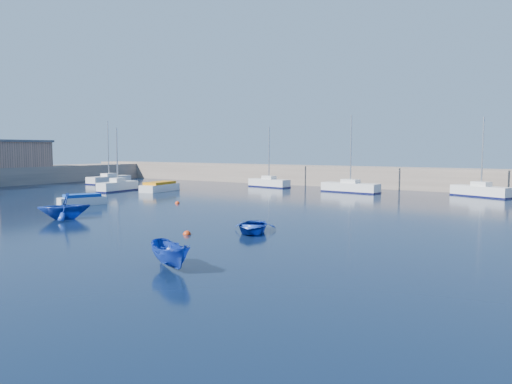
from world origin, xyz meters
The scene contains 15 objects.
ground centered at (0.00, 0.00, 0.00)m, with size 220.00×220.00×0.00m, color black.
back_wall centered at (0.00, 46.00, 1.30)m, with size 96.00×4.50×2.60m, color gray.
brick_shed_a centered at (-42.00, 24.00, 4.10)m, with size 6.00×8.00×3.40m, color #A1755D.
sailboat_3 centered at (-21.39, 24.24, 0.61)m, with size 2.13×5.53×7.30m.
sailboat_4 centered at (-32.68, 32.50, 0.56)m, with size 2.27×6.85×8.79m.
sailboat_5 centered at (-10.04, 39.12, 0.58)m, with size 5.96×2.51×7.68m.
sailboat_6 centered at (1.67, 37.70, 0.59)m, with size 6.78×2.55×8.67m.
sailboat_7 centered at (14.88, 40.25, 0.61)m, with size 6.29×4.03×8.13m.
motorboat_1 centered at (-12.85, 12.81, 0.45)m, with size 2.64×4.19×0.97m.
motorboat_2 centered at (-17.26, 26.87, 0.52)m, with size 2.72×5.63×1.11m.
dinghy_center centered at (7.52, 9.09, 0.37)m, with size 2.53×3.54×0.73m, color #1736A1.
dinghy_left centered at (-6.54, 6.51, 0.91)m, with size 2.97×3.44×1.81m, color #1736A1.
dinghy_right centered at (9.64, -0.07, 0.58)m, with size 1.12×2.98×1.15m, color #1736A1.
buoy_1 centered at (4.76, 6.49, 0.00)m, with size 0.47×0.47×0.47m, color #B8310D.
buoy_3 centered at (-6.77, 18.32, 0.00)m, with size 0.43×0.43×0.43m, color red.
Camera 1 is at (23.63, -14.93, 4.93)m, focal length 35.00 mm.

